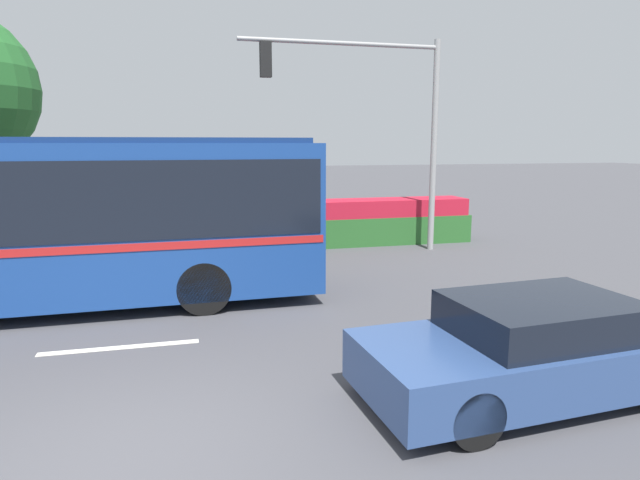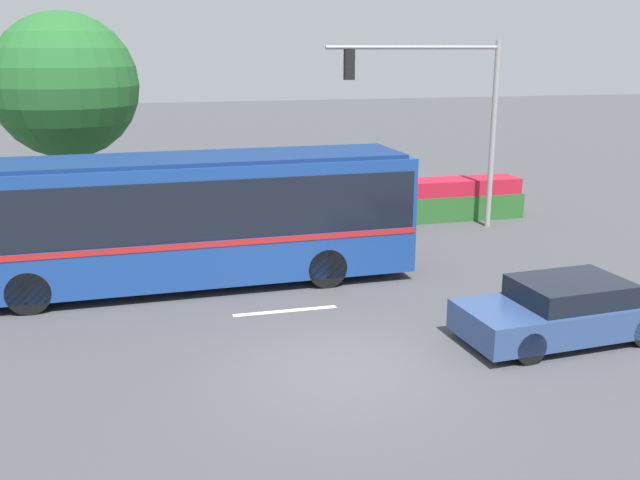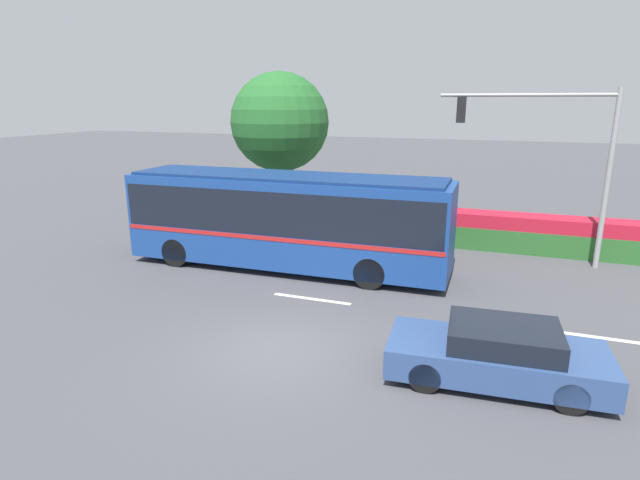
% 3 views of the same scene
% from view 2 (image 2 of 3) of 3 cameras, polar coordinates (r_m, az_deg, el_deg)
% --- Properties ---
extents(ground_plane, '(140.00, 140.00, 0.00)m').
position_cam_2_polar(ground_plane, '(13.53, 1.64, -10.28)').
color(ground_plane, '#444449').
extents(city_bus, '(11.16, 2.74, 3.26)m').
position_cam_2_polar(city_bus, '(17.91, -10.41, 2.13)').
color(city_bus, navy).
rests_on(city_bus, ground).
extents(sedan_foreground, '(4.50, 2.13, 1.26)m').
position_cam_2_polar(sedan_foreground, '(15.46, 19.05, -5.38)').
color(sedan_foreground, navy).
rests_on(sedan_foreground, ground).
extents(traffic_light_pole, '(5.75, 0.24, 6.06)m').
position_cam_2_polar(traffic_light_pole, '(23.33, 10.37, 10.73)').
color(traffic_light_pole, gray).
rests_on(traffic_light_pole, ground).
extents(flowering_hedge, '(10.39, 1.23, 1.41)m').
position_cam_2_polar(flowering_hedge, '(24.39, 4.72, 2.97)').
color(flowering_hedge, '#286028').
rests_on(flowering_hedge, ground).
extents(street_tree_left, '(4.57, 4.57, 6.95)m').
position_cam_2_polar(street_tree_left, '(24.28, -19.76, 11.56)').
color(street_tree_left, brown).
rests_on(street_tree_left, ground).
extents(lane_stripe_near, '(2.40, 0.16, 0.01)m').
position_cam_2_polar(lane_stripe_near, '(19.21, 19.64, -3.36)').
color(lane_stripe_near, silver).
rests_on(lane_stripe_near, ground).
extents(lane_stripe_mid, '(2.40, 0.16, 0.01)m').
position_cam_2_polar(lane_stripe_mid, '(16.32, -2.80, -5.70)').
color(lane_stripe_mid, silver).
rests_on(lane_stripe_mid, ground).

